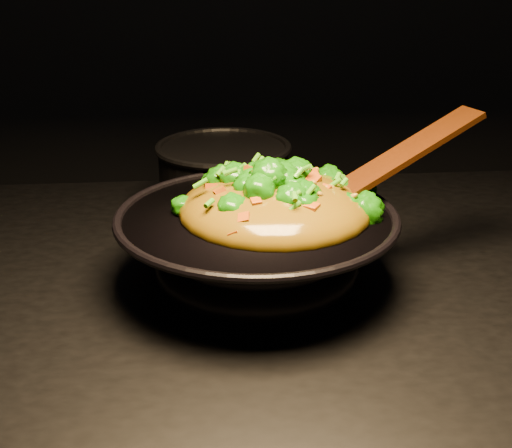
{
  "coord_description": "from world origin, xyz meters",
  "views": [
    {
      "loc": [
        -0.14,
        -0.86,
        1.35
      ],
      "look_at": [
        -0.06,
        0.01,
        0.99
      ],
      "focal_mm": 50.0,
      "sensor_mm": 36.0,
      "label": 1
    }
  ],
  "objects": [
    {
      "name": "wok",
      "position": [
        -0.06,
        0.0,
        0.95
      ],
      "size": [
        0.36,
        0.36,
        0.1
      ],
      "primitive_type": null,
      "rotation": [
        0.0,
        0.0,
        0.01
      ],
      "color": "black",
      "rests_on": "stovetop"
    },
    {
      "name": "back_pot",
      "position": [
        -0.09,
        0.27,
        0.96
      ],
      "size": [
        0.27,
        0.27,
        0.12
      ],
      "primitive_type": "cylinder",
      "rotation": [
        0.0,
        0.0,
        0.31
      ],
      "color": "black",
      "rests_on": "stovetop"
    },
    {
      "name": "spatula",
      "position": [
        0.12,
        0.04,
        1.05
      ],
      "size": [
        0.29,
        0.15,
        0.12
      ],
      "primitive_type": "cube",
      "rotation": [
        0.0,
        -0.38,
        0.37
      ],
      "color": "#371407",
      "rests_on": "wok"
    },
    {
      "name": "stir_fry",
      "position": [
        -0.04,
        0.01,
        1.05
      ],
      "size": [
        0.26,
        0.26,
        0.09
      ],
      "primitive_type": null,
      "rotation": [
        0.0,
        0.0,
        -0.04
      ],
      "color": "#176307",
      "rests_on": "wok"
    }
  ]
}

